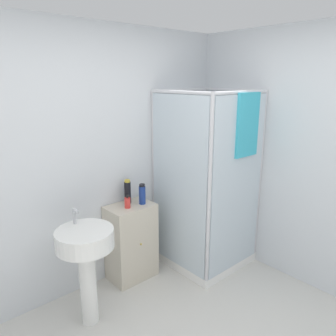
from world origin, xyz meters
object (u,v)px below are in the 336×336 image
sink (86,253)px  shampoo_bottle_tall_black (128,192)px  soap_dispenser (127,203)px  shampoo_bottle_blue (142,194)px

sink → shampoo_bottle_tall_black: (0.68, 0.38, 0.26)m
soap_dispenser → shampoo_bottle_tall_black: shampoo_bottle_tall_black is taller
sink → soap_dispenser: sink is taller
sink → shampoo_bottle_blue: size_ratio=4.74×
shampoo_bottle_blue → shampoo_bottle_tall_black: bearing=130.7°
soap_dispenser → shampoo_bottle_tall_black: (0.07, 0.10, 0.07)m
soap_dispenser → shampoo_bottle_blue: shampoo_bottle_blue is taller
shampoo_bottle_tall_black → shampoo_bottle_blue: (0.10, -0.11, -0.02)m
sink → shampoo_bottle_blue: shampoo_bottle_blue is taller
soap_dispenser → shampoo_bottle_blue: bearing=-3.9°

